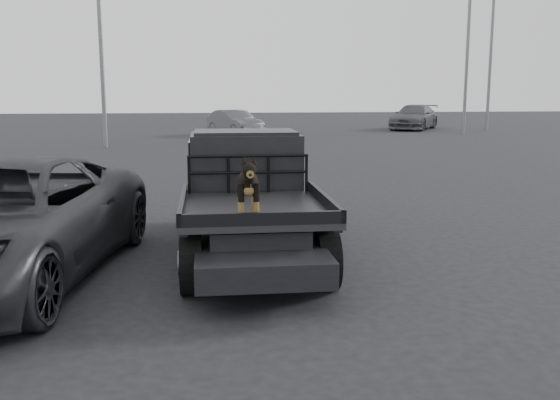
{
  "coord_description": "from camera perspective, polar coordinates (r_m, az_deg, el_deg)",
  "views": [
    {
      "loc": [
        -0.33,
        -6.58,
        2.45
      ],
      "look_at": [
        0.44,
        -0.13,
        1.29
      ],
      "focal_mm": 40.0,
      "sensor_mm": 36.0,
      "label": 1
    }
  ],
  "objects": [
    {
      "name": "distant_car_b",
      "position": [
        39.71,
        12.17,
        7.42
      ],
      "size": [
        4.57,
        5.49,
        1.5
      ],
      "primitive_type": "imported",
      "rotation": [
        0.0,
        0.0,
        -0.57
      ],
      "color": "#4A4B4F",
      "rests_on": "ground"
    },
    {
      "name": "distant_car_a",
      "position": [
        33.62,
        -4.18,
        7.05
      ],
      "size": [
        3.1,
        4.33,
        1.36
      ],
      "primitive_type": "imported",
      "rotation": [
        0.0,
        0.0,
        0.45
      ],
      "color": "#4A4A50",
      "rests_on": "ground"
    },
    {
      "name": "ground",
      "position": [
        7.03,
        -3.7,
        -10.31
      ],
      "size": [
        120.0,
        120.0,
        0.0
      ],
      "primitive_type": "plane",
      "color": "black",
      "rests_on": "ground"
    },
    {
      "name": "flatbed_ute",
      "position": [
        9.27,
        -2.78,
        -2.31
      ],
      "size": [
        2.0,
        5.4,
        0.92
      ],
      "primitive_type": null,
      "color": "black",
      "rests_on": "ground"
    },
    {
      "name": "headache_rack",
      "position": [
        9.34,
        -2.91,
        2.36
      ],
      "size": [
        1.8,
        0.08,
        0.55
      ],
      "primitive_type": null,
      "color": "black",
      "rests_on": "flatbed_ute"
    },
    {
      "name": "ute_cab",
      "position": [
        10.06,
        -3.21,
        3.86
      ],
      "size": [
        1.72,
        1.3,
        0.88
      ],
      "primitive_type": null,
      "color": "black",
      "rests_on": "flatbed_ute"
    },
    {
      "name": "dog",
      "position": [
        7.47,
        -2.97,
        1.15
      ],
      "size": [
        0.32,
        0.6,
        0.74
      ],
      "primitive_type": null,
      "color": "black",
      "rests_on": "flatbed_ute"
    }
  ]
}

